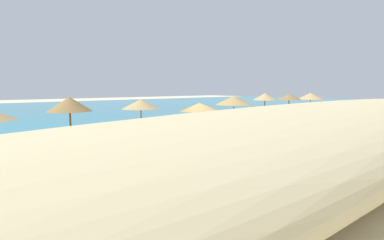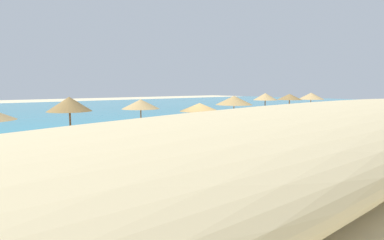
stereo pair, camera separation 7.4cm
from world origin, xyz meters
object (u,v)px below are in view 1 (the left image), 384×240
Objects in this scene: beach_umbrella_2 at (70,104)px; beach_umbrella_6 at (265,97)px; cooler_box at (310,126)px; beach_umbrella_4 at (200,107)px; beach_umbrella_8 at (310,96)px; lounge_chair_1 at (161,140)px; beach_umbrella_7 at (289,97)px; beach_umbrella_5 at (234,100)px; beach_umbrella_3 at (141,104)px.

beach_umbrella_6 is (15.08, -0.35, 0.07)m from beach_umbrella_2.
beach_umbrella_6 is 6.83× the size of cooler_box.
beach_umbrella_2 is at bearing 178.67° from beach_umbrella_6.
beach_umbrella_4 is at bearing -4.35° from beach_umbrella_2.
beach_umbrella_8 is 5.44m from cooler_box.
beach_umbrella_6 is at bearing -82.57° from lounge_chair_1.
beach_umbrella_2 is at bearing 179.31° from beach_umbrella_7.
beach_umbrella_6 is at bearing -1.33° from beach_umbrella_2.
beach_umbrella_5 is 0.97× the size of beach_umbrella_8.
beach_umbrella_4 is 7.29m from beach_umbrella_6.
lounge_chair_1 is at bearing -177.53° from beach_umbrella_8.
lounge_chair_1 is 13.89m from cooler_box.
beach_umbrella_6 is at bearing -178.11° from beach_umbrella_7.
beach_umbrella_6 is 10.79m from lounge_chair_1.
beach_umbrella_7 is 0.98× the size of beach_umbrella_8.
beach_umbrella_6 is at bearing -179.05° from beach_umbrella_8.
beach_umbrella_4 is 14.85m from beach_umbrella_8.
beach_umbrella_4 is 3.70m from lounge_chair_1.
beach_umbrella_6 is 1.81× the size of lounge_chair_1.
beach_umbrella_2 is 7.85m from beach_umbrella_4.
beach_umbrella_5 is at bearing 4.54° from beach_umbrella_4.
beach_umbrella_6 reaches higher than beach_umbrella_3.
beach_umbrella_3 is 1.67× the size of lounge_chair_1.
beach_umbrella_2 is 15.08m from beach_umbrella_6.
beach_umbrella_2 is 1.14× the size of beach_umbrella_4.
beach_umbrella_6 reaches higher than beach_umbrella_7.
beach_umbrella_7 is (14.99, -0.17, 0.10)m from beach_umbrella_3.
beach_umbrella_5 is 6.48× the size of cooler_box.
beach_umbrella_2 is at bearing 175.65° from beach_umbrella_4.
beach_umbrella_3 is at bearing 172.29° from beach_umbrella_4.
lounge_chair_1 is at bearing 173.64° from cooler_box.
lounge_chair_1 is at bearing -176.87° from beach_umbrella_7.
beach_umbrella_7 is at bearing -83.01° from lounge_chair_1.
beach_umbrella_6 reaches higher than beach_umbrella_4.
lounge_chair_1 is (4.53, -1.01, -2.11)m from beach_umbrella_2.
beach_umbrella_2 is 5.10m from lounge_chair_1.
beach_umbrella_2 reaches higher than cooler_box.
beach_umbrella_2 reaches higher than beach_umbrella_4.
beach_umbrella_2 reaches higher than lounge_chair_1.
beach_umbrella_8 is at bearing 1.42° from beach_umbrella_4.
beach_umbrella_2 is at bearing 81.34° from lounge_chair_1.
beach_umbrella_5 is 0.99× the size of beach_umbrella_7.
beach_umbrella_4 is 0.92× the size of beach_umbrella_5.
beach_umbrella_3 is 1.05× the size of beach_umbrella_4.
beach_umbrella_2 reaches higher than beach_umbrella_5.
beach_umbrella_7 reaches higher than beach_umbrella_4.
beach_umbrella_6 reaches higher than beach_umbrella_5.
beach_umbrella_3 is 6.32× the size of cooler_box.
beach_umbrella_5 reaches higher than cooler_box.
beach_umbrella_8 is 18.25m from lounge_chair_1.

